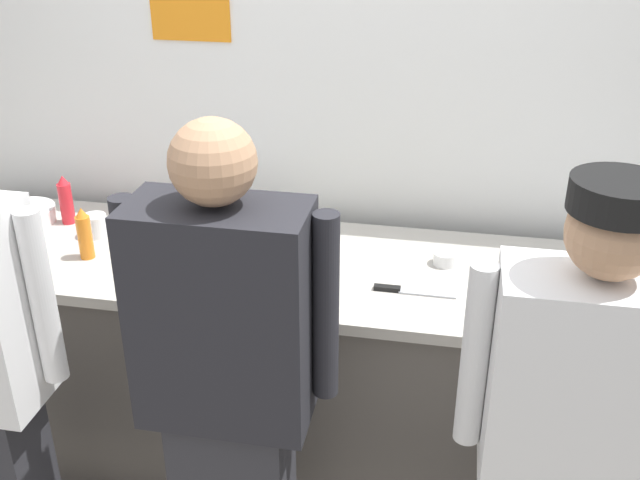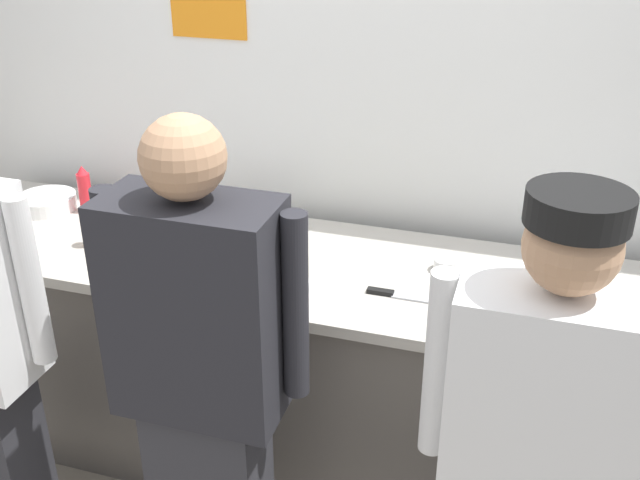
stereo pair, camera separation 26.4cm
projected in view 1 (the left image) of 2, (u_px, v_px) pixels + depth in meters
The scene contains 16 objects.
wall_back at pixel (338, 117), 2.93m from camera, with size 4.89×0.11×2.62m.
prep_counter at pixel (313, 368), 2.86m from camera, with size 3.12×0.75×0.91m.
chef_center at pixel (228, 390), 2.07m from camera, with size 0.61×0.24×1.66m.
chef_far_right at pixel (570, 456), 1.87m from camera, with size 0.59×0.24×1.60m.
plate_stack_front at pixel (25, 215), 2.97m from camera, with size 0.24×0.24×0.06m.
mixing_bowl_steel at pixel (239, 235), 2.73m from camera, with size 0.37×0.37×0.12m, color #B7BABF.
sheet_tray at pixel (620, 292), 2.46m from camera, with size 0.51×0.31×0.02m, color #B7BABF.
squeeze_bottle_primary at pixel (295, 241), 2.61m from camera, with size 0.06×0.06×0.21m.
squeeze_bottle_secondary at pixel (85, 234), 2.67m from camera, with size 0.05×0.05×0.20m.
squeeze_bottle_spare at pixel (66, 200), 2.94m from camera, with size 0.05×0.05×0.20m.
ramekin_green_sauce at pixel (445, 258), 2.65m from camera, with size 0.09×0.09×0.05m.
ramekin_yellow_sauce at pixel (136, 259), 2.65m from camera, with size 0.09×0.09×0.04m.
ramekin_orange_sauce at pixel (303, 286), 2.48m from camera, with size 0.11×0.11×0.04m.
ramekin_red_sauce at pixel (2, 253), 2.69m from camera, with size 0.09×0.09×0.04m.
deli_cup at pixel (95, 226), 2.85m from camera, with size 0.09×0.09×0.09m, color white.
chefs_knife at pixel (408, 291), 2.48m from camera, with size 0.27×0.03×0.02m.
Camera 1 is at (0.47, -1.91, 2.17)m, focal length 41.64 mm.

